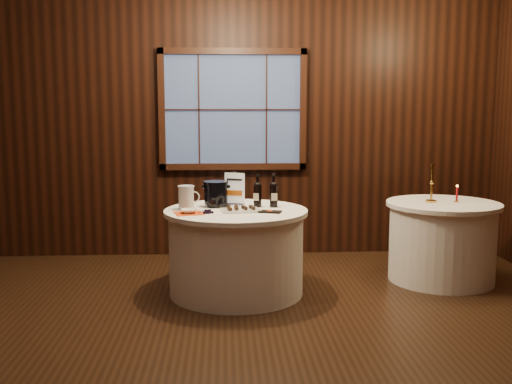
{
  "coord_description": "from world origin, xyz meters",
  "views": [
    {
      "loc": [
        -0.11,
        -4.26,
        1.67
      ],
      "look_at": [
        0.17,
        0.9,
        0.94
      ],
      "focal_mm": 42.0,
      "sensor_mm": 36.0,
      "label": 1
    }
  ],
  "objects": [
    {
      "name": "orange_napkin",
      "position": [
        -0.41,
        0.82,
        0.77
      ],
      "size": [
        0.29,
        0.29,
        0.0
      ],
      "primitive_type": "cube",
      "rotation": [
        0.0,
        0.0,
        0.25
      ],
      "color": "#DA4412",
      "rests_on": "main_table"
    },
    {
      "name": "chocolate_plate",
      "position": [
        0.04,
        0.9,
        0.79
      ],
      "size": [
        0.37,
        0.27,
        0.05
      ],
      "rotation": [
        0.0,
        0.0,
        0.16
      ],
      "color": "white",
      "rests_on": "main_table"
    },
    {
      "name": "back_wall",
      "position": [
        0.0,
        2.48,
        1.54
      ],
      "size": [
        6.0,
        0.1,
        3.0
      ],
      "color": "black",
      "rests_on": "ground"
    },
    {
      "name": "ground",
      "position": [
        0.0,
        0.0,
        0.0
      ],
      "size": [
        6.0,
        6.0,
        0.0
      ],
      "primitive_type": "plane",
      "color": "black",
      "rests_on": "ground"
    },
    {
      "name": "side_table",
      "position": [
        2.0,
        1.3,
        0.39
      ],
      "size": [
        1.08,
        1.08,
        0.77
      ],
      "color": "white",
      "rests_on": "ground"
    },
    {
      "name": "sign_stand",
      "position": [
        -0.0,
        1.21,
        0.88
      ],
      "size": [
        0.19,
        0.15,
        0.32
      ],
      "rotation": [
        0.0,
        0.0,
        -0.42
      ],
      "color": "#B7B7BE",
      "rests_on": "main_table"
    },
    {
      "name": "main_table",
      "position": [
        0.0,
        1.0,
        0.39
      ],
      "size": [
        1.28,
        1.28,
        0.77
      ],
      "color": "white",
      "rests_on": "ground"
    },
    {
      "name": "ice_bucket",
      "position": [
        -0.18,
        1.16,
        0.89
      ],
      "size": [
        0.23,
        0.23,
        0.23
      ],
      "color": "black",
      "rests_on": "main_table"
    },
    {
      "name": "brass_candlestick",
      "position": [
        1.89,
        1.33,
        0.9
      ],
      "size": [
        0.11,
        0.11,
        0.37
      ],
      "color": "#B9893A",
      "rests_on": "side_table"
    },
    {
      "name": "glass_pitcher",
      "position": [
        -0.44,
        1.03,
        0.88
      ],
      "size": [
        0.2,
        0.15,
        0.21
      ],
      "rotation": [
        0.0,
        0.0,
        0.05
      ],
      "color": "silver",
      "rests_on": "main_table"
    },
    {
      "name": "red_candle",
      "position": [
        2.13,
        1.3,
        0.84
      ],
      "size": [
        0.05,
        0.05,
        0.17
      ],
      "color": "#B9893A",
      "rests_on": "side_table"
    },
    {
      "name": "cracker_bowl",
      "position": [
        -0.41,
        0.82,
        0.79
      ],
      "size": [
        0.15,
        0.15,
        0.03
      ],
      "primitive_type": "imported",
      "rotation": [
        0.0,
        0.0,
        0.07
      ],
      "color": "white",
      "rests_on": "orange_napkin"
    },
    {
      "name": "chocolate_box",
      "position": [
        0.29,
        0.82,
        0.78
      ],
      "size": [
        0.21,
        0.15,
        0.02
      ],
      "primitive_type": "cube",
      "rotation": [
        0.0,
        0.0,
        -0.3
      ],
      "color": "black",
      "rests_on": "main_table"
    },
    {
      "name": "port_bottle_right",
      "position": [
        0.35,
        1.11,
        0.9
      ],
      "size": [
        0.07,
        0.08,
        0.31
      ],
      "rotation": [
        0.0,
        0.0,
        0.08
      ],
      "color": "black",
      "rests_on": "main_table"
    },
    {
      "name": "grape_bunch",
      "position": [
        -0.24,
        0.8,
        0.79
      ],
      "size": [
        0.15,
        0.06,
        0.03
      ],
      "rotation": [
        0.0,
        0.0,
        0.06
      ],
      "color": "black",
      "rests_on": "main_table"
    },
    {
      "name": "port_bottle_left",
      "position": [
        0.2,
        1.13,
        0.9
      ],
      "size": [
        0.07,
        0.09,
        0.3
      ],
      "rotation": [
        0.0,
        0.0,
        -0.43
      ],
      "color": "black",
      "rests_on": "main_table"
    }
  ]
}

